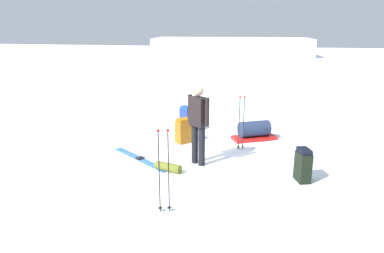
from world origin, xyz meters
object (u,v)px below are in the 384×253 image
backpack_large_dark (303,165)px  ski_poles_planted_far (241,120)px  skier_standing (198,121)px  sleeping_mat_rolled (168,167)px  ski_pair_near (140,159)px  ski_poles_planted_near (164,167)px  gear_sled (254,131)px  backpack_small_spare (186,119)px  backpack_bright (183,131)px

backpack_large_dark → ski_poles_planted_far: 2.07m
skier_standing → sleeping_mat_rolled: (-0.53, -0.51, -0.86)m
ski_poles_planted_far → ski_pair_near: bearing=-152.1°
ski_poles_planted_near → gear_sled: size_ratio=1.15×
ski_poles_planted_far → skier_standing: bearing=-126.2°
backpack_large_dark → backpack_small_spare: 3.92m
ski_poles_planted_far → backpack_large_dark: bearing=-51.7°
backpack_small_spare → ski_poles_planted_far: ski_poles_planted_far is taller
backpack_small_spare → ski_poles_planted_far: size_ratio=0.56×
ski_pair_near → backpack_bright: size_ratio=2.58×
ski_poles_planted_near → skier_standing: bearing=85.1°
sleeping_mat_rolled → ski_poles_planted_near: bearing=-77.2°
skier_standing → backpack_bright: bearing=114.7°
skier_standing → backpack_large_dark: skier_standing is taller
backpack_bright → gear_sled: bearing=18.9°
ski_pair_near → backpack_small_spare: (0.57, 2.25, 0.34)m
backpack_large_dark → skier_standing: bearing=167.5°
skier_standing → ski_poles_planted_near: size_ratio=1.24×
skier_standing → gear_sled: skier_standing is taller
backpack_bright → backpack_large_dark: bearing=-33.5°
ski_pair_near → backpack_small_spare: bearing=75.8°
backpack_large_dark → ski_poles_planted_far: bearing=128.3°
ski_poles_planted_near → sleeping_mat_rolled: (-0.35, 1.55, -0.67)m
skier_standing → ski_pair_near: skier_standing is taller
gear_sled → skier_standing: bearing=-120.5°
ski_pair_near → backpack_large_dark: backpack_large_dark is taller
backpack_bright → ski_poles_planted_far: (1.43, -0.18, 0.41)m
ski_pair_near → skier_standing: bearing=-0.2°
ski_poles_planted_near → ski_poles_planted_far: size_ratio=1.06×
skier_standing → gear_sled: size_ratio=1.43×
skier_standing → ski_pair_near: 1.61m
gear_sled → sleeping_mat_rolled: size_ratio=2.17×
backpack_bright → sleeping_mat_rolled: bearing=-87.6°
backpack_bright → backpack_small_spare: backpack_small_spare is taller
backpack_bright → ski_pair_near: bearing=-118.0°
backpack_small_spare → sleeping_mat_rolled: bearing=-85.6°
skier_standing → backpack_bright: size_ratio=2.73×
skier_standing → ski_poles_planted_far: skier_standing is taller
ski_pair_near → backpack_small_spare: size_ratio=2.24×
backpack_small_spare → ski_poles_planted_near: (0.56, -4.31, 0.41)m
ski_poles_planted_near → ski_poles_planted_far: ski_poles_planted_near is taller
backpack_small_spare → ski_poles_planted_far: bearing=-35.5°
skier_standing → backpack_large_dark: size_ratio=2.62×
sleeping_mat_rolled → backpack_small_spare: bearing=94.4°
backpack_bright → gear_sled: 1.83m
backpack_large_dark → backpack_small_spare: size_ratio=0.90×
ski_pair_near → backpack_large_dark: 3.44m
backpack_small_spare → backpack_bright: bearing=-81.9°
skier_standing → ski_poles_planted_near: bearing=-94.9°
ski_poles_planted_near → sleeping_mat_rolled: size_ratio=2.49×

